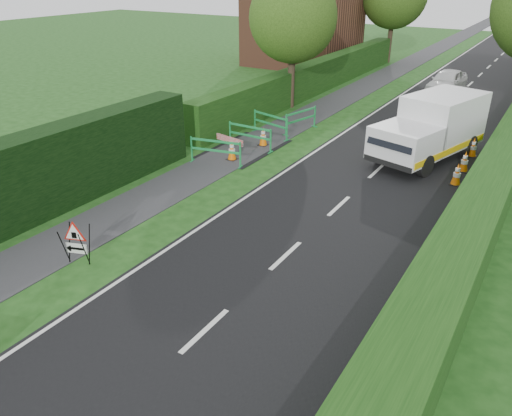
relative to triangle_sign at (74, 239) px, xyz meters
The scene contains 20 objects.
ground 2.40m from the triangle_sign, 37.39° to the right, with size 120.00×120.00×0.00m, color #184112.
road_surface 33.89m from the triangle_sign, 82.68° to the left, with size 6.00×90.00×0.02m, color black.
footpath 33.64m from the triangle_sign, 92.01° to the left, with size 2.00×90.00×0.02m, color #2D2D30.
hedge_west_far 20.86m from the triangle_sign, 98.77° to the left, with size 1.00×24.00×1.80m, color #14380F.
hedge_east 16.83m from the triangle_sign, 60.34° to the left, with size 1.20×50.00×1.50m, color #14380F.
house_west 29.84m from the triangle_sign, 105.96° to the left, with size 7.50×7.40×7.88m.
tree_nw 17.26m from the triangle_sign, 99.50° to the left, with size 4.40×4.40×6.70m.
triangle_sign is the anchor object (origin of this frame).
works_van 13.71m from the triangle_sign, 66.16° to the left, with size 3.40×5.62×2.41m.
traffic_cone_0 12.52m from the triangle_sign, 55.67° to the left, with size 0.38×0.38×0.79m.
traffic_cone_1 13.71m from the triangle_sign, 59.18° to the left, with size 0.38×0.38×0.79m.
traffic_cone_2 15.30m from the triangle_sign, 62.83° to the left, with size 0.38×0.38×0.79m.
traffic_cone_3 8.35m from the triangle_sign, 96.23° to the left, with size 0.38×0.38×0.79m.
traffic_cone_4 10.44m from the triangle_sign, 94.16° to the left, with size 0.38×0.38×0.79m.
ped_barrier_0 7.67m from the triangle_sign, 98.66° to the left, with size 2.09×0.78×1.00m.
ped_barrier_1 9.85m from the triangle_sign, 95.97° to the left, with size 2.07×0.39×1.00m.
ped_barrier_2 11.77m from the triangle_sign, 95.70° to the left, with size 2.08×0.87×1.00m.
ped_barrier_3 13.02m from the triangle_sign, 91.45° to the left, with size 0.81×2.09×1.00m.
redwhite_plank 9.35m from the triangle_sign, 99.96° to the left, with size 1.50×0.04×0.25m, color red.
hatchback_car 24.70m from the triangle_sign, 81.88° to the left, with size 1.58×3.92×1.33m, color silver.
Camera 1 is at (7.72, -5.40, 6.86)m, focal length 35.00 mm.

